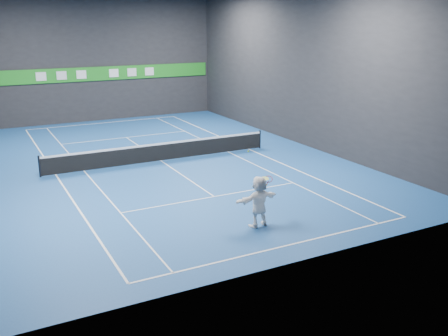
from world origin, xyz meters
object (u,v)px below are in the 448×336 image
tennis_racket (268,180)px  tennis_net (161,151)px  player (259,201)px  tennis_ball (248,151)px

tennis_racket → tennis_net: bearing=92.4°
tennis_racket → player: bearing=-173.0°
tennis_net → tennis_racket: (0.42, -9.94, 1.16)m
player → tennis_ball: tennis_ball is taller
tennis_ball → tennis_racket: (0.79, -0.06, -1.16)m
tennis_ball → tennis_racket: 1.41m
tennis_ball → player: bearing=-15.0°
tennis_ball → tennis_racket: tennis_ball is taller
player → tennis_ball: bearing=-20.3°
player → tennis_net: player is taller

